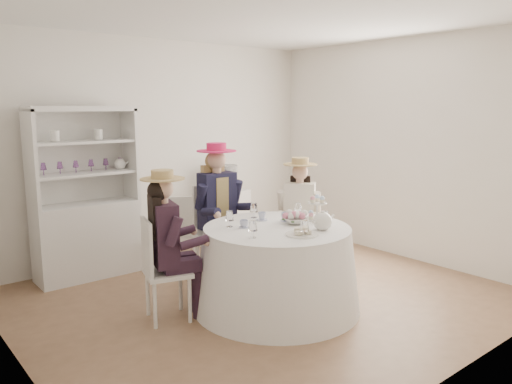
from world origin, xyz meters
TOP-DOWN VIEW (x-y plane):
  - ground at (0.00, 0.00)m, footprint 4.50×4.50m
  - ceiling at (0.00, 0.00)m, footprint 4.50×4.50m
  - wall_back at (0.00, 2.00)m, footprint 4.50×0.00m
  - wall_front at (0.00, -2.00)m, footprint 4.50×0.00m
  - wall_left at (-2.25, 0.00)m, footprint 0.00×4.50m
  - wall_right at (2.25, 0.00)m, footprint 0.00×4.50m
  - tea_table at (-0.08, -0.30)m, footprint 1.56×1.56m
  - hutch at (-1.11, 1.71)m, footprint 1.16×0.54m
  - side_table at (0.80, 1.73)m, footprint 0.60×0.60m
  - hatbox at (0.80, 1.73)m, footprint 0.44×0.44m
  - guest_left at (-0.99, 0.12)m, footprint 0.55×0.51m
  - guest_mid at (-0.03, 0.71)m, footprint 0.54×0.57m
  - guest_right at (0.76, 0.26)m, footprint 0.57×0.55m
  - spare_chair at (-0.15, 1.27)m, footprint 0.49×0.49m
  - teacup_a at (-0.33, -0.13)m, footprint 0.09×0.09m
  - teacup_b at (-0.01, -0.00)m, footprint 0.09×0.09m
  - teacup_c at (0.15, -0.18)m, footprint 0.11×0.11m
  - flower_bowl at (0.13, -0.32)m, footprint 0.28×0.28m
  - flower_arrangement at (0.13, -0.32)m, footprint 0.17×0.17m
  - table_teapot at (0.18, -0.63)m, footprint 0.24×0.17m
  - sandwich_plate at (-0.10, -0.65)m, footprint 0.28×0.28m
  - cupcake_stand at (0.43, -0.32)m, footprint 0.25×0.25m
  - stemware_set at (-0.08, -0.30)m, footprint 0.91×0.94m

SIDE VIEW (x-z plane):
  - ground at x=0.00m, z-range 0.00..0.00m
  - side_table at x=0.80m, z-range 0.00..0.77m
  - tea_table at x=-0.08m, z-range 0.00..0.78m
  - spare_chair at x=-0.15m, z-range 0.03..0.91m
  - hutch at x=-1.11m, z-range -0.27..1.61m
  - guest_right at x=0.76m, z-range 0.08..1.41m
  - guest_left at x=-0.99m, z-range 0.09..1.44m
  - sandwich_plate at x=-0.10m, z-range 0.77..0.83m
  - flower_bowl at x=0.13m, z-range 0.78..0.84m
  - teacup_a at x=-0.33m, z-range 0.78..0.85m
  - teacup_b at x=-0.01m, z-range 0.78..0.86m
  - teacup_c at x=0.15m, z-range 0.78..0.86m
  - guest_mid at x=-0.03m, z-range 0.10..1.60m
  - stemware_set at x=-0.08m, z-range 0.78..0.93m
  - table_teapot at x=0.18m, z-range 0.77..0.95m
  - flower_arrangement at x=0.13m, z-range 0.83..0.90m
  - cupcake_stand at x=0.43m, z-range 0.75..0.99m
  - hatbox at x=0.80m, z-range 0.77..1.11m
  - wall_back at x=0.00m, z-range -0.90..3.60m
  - wall_front at x=0.00m, z-range -0.90..3.60m
  - wall_left at x=-2.25m, z-range -0.90..3.60m
  - wall_right at x=2.25m, z-range -0.90..3.60m
  - ceiling at x=0.00m, z-range 2.70..2.70m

